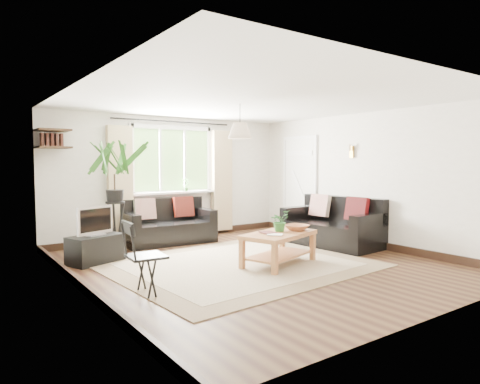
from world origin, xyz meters
TOP-DOWN VIEW (x-y plane):
  - floor at (0.00, 0.00)m, footprint 5.50×5.50m
  - ceiling at (0.00, 0.00)m, footprint 5.50×5.50m
  - wall_back at (0.00, 2.75)m, footprint 5.00×0.02m
  - wall_front at (0.00, -2.75)m, footprint 5.00×0.02m
  - wall_left at (-2.50, 0.00)m, footprint 0.02×5.50m
  - wall_right at (2.50, 0.00)m, footprint 0.02×5.50m
  - rug at (-0.24, 0.10)m, footprint 3.75×3.28m
  - window at (0.00, 2.71)m, footprint 2.50×0.16m
  - door at (2.47, 1.70)m, footprint 0.06×0.96m
  - corner_shelf at (-2.25, 2.50)m, footprint 0.50×0.50m
  - pendant_lamp at (0.00, 0.40)m, footprint 0.36×0.36m
  - wall_sconce at (2.43, 0.30)m, footprint 0.12×0.12m
  - sofa_back at (-0.32, 2.27)m, footprint 1.70×0.92m
  - sofa_right at (2.00, 0.35)m, footprint 1.83×1.01m
  - coffee_table at (0.24, -0.25)m, footprint 1.32×0.97m
  - table_plant at (0.32, -0.17)m, footprint 0.32×0.29m
  - bowl at (0.60, -0.25)m, footprint 0.41×0.41m
  - book_a at (-0.02, -0.45)m, footprint 0.26×0.26m
  - book_b at (-0.03, -0.20)m, footprint 0.20×0.26m
  - tv_stand at (-1.92, 1.45)m, footprint 0.88×0.68m
  - tv at (-1.92, 1.45)m, footprint 0.63×0.39m
  - palm_stand at (-1.44, 1.92)m, footprint 0.90×0.90m
  - folding_chair at (-1.90, -0.45)m, footprint 0.47×0.47m
  - sill_plant at (0.25, 2.63)m, footprint 0.14×0.10m

SIDE VIEW (x-z plane):
  - floor at x=0.00m, z-range 0.00..0.00m
  - rug at x=-0.24m, z-range 0.00..0.02m
  - tv_stand at x=-1.92m, z-range 0.00..0.42m
  - coffee_table at x=0.24m, z-range 0.00..0.48m
  - sofa_back at x=-0.32m, z-range 0.00..0.78m
  - sofa_right at x=2.00m, z-range 0.00..0.83m
  - folding_chair at x=-1.90m, z-range 0.00..0.85m
  - book_a at x=-0.02m, z-range 0.48..0.50m
  - book_b at x=-0.03m, z-range 0.48..0.51m
  - bowl at x=0.60m, z-range 0.48..0.57m
  - table_plant at x=0.32m, z-range 0.48..0.80m
  - tv at x=-1.92m, z-range 0.42..0.88m
  - palm_stand at x=-1.44m, z-range 0.00..1.87m
  - door at x=2.47m, z-range -0.03..2.03m
  - sill_plant at x=0.25m, z-range 0.93..1.20m
  - wall_back at x=0.00m, z-range 0.00..2.40m
  - wall_front at x=0.00m, z-range 0.00..2.40m
  - wall_left at x=-2.50m, z-range 0.00..2.40m
  - wall_right at x=2.50m, z-range 0.00..2.40m
  - window at x=0.00m, z-range 0.47..2.63m
  - wall_sconce at x=2.43m, z-range 1.60..1.88m
  - corner_shelf at x=-2.25m, z-range 1.72..2.06m
  - pendant_lamp at x=0.00m, z-range 1.78..2.32m
  - ceiling at x=0.00m, z-range 2.40..2.40m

